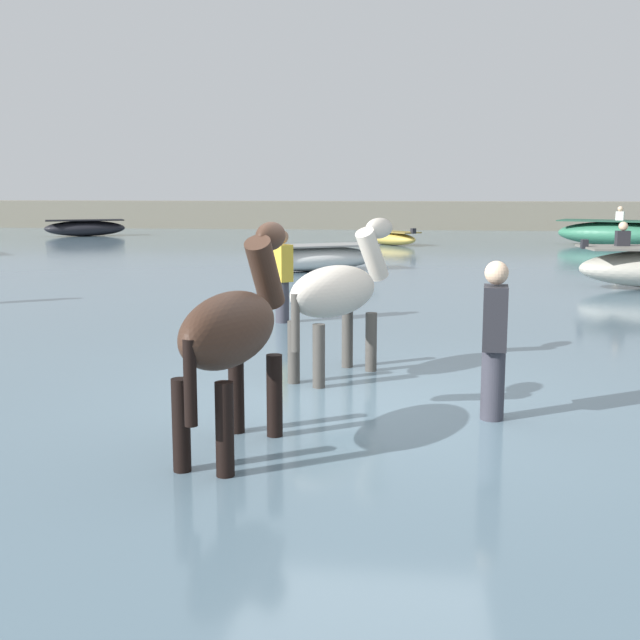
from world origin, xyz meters
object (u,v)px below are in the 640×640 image
boat_mid_outer (85,228)px  person_spectator_far (282,282)px  horse_lead_dark_bay (234,334)px  boat_distant_east (315,258)px  person_wading_mid (494,351)px  horse_trailing_pinto (338,295)px  boat_mid_channel (619,233)px  boat_far_offshore (390,238)px

boat_mid_outer → person_spectator_far: bearing=-60.5°
horse_lead_dark_bay → boat_distant_east: bearing=94.5°
horse_lead_dark_bay → person_spectator_far: horse_lead_dark_bay is taller
person_wading_mid → person_spectator_far: bearing=118.5°
horse_trailing_pinto → boat_distant_east: size_ratio=0.60×
boat_distant_east → boat_mid_outer: size_ratio=0.94×
horse_trailing_pinto → person_spectator_far: bearing=109.0°
boat_distant_east → boat_mid_outer: boat_mid_outer is taller
boat_mid_channel → boat_mid_outer: 20.84m
horse_trailing_pinto → boat_mid_channel: horse_trailing_pinto is taller
horse_trailing_pinto → boat_distant_east: bearing=98.3°
boat_mid_outer → horse_trailing_pinto: bearing=-61.9°
boat_far_offshore → boat_distant_east: 9.49m
boat_distant_east → person_wading_mid: (3.07, -12.43, 0.29)m
horse_lead_dark_bay → person_wading_mid: size_ratio=1.20×
horse_lead_dark_bay → boat_mid_channel: (8.23, 23.17, -0.45)m
horse_lead_dark_bay → boat_distant_east: (-1.06, 13.49, -0.58)m
boat_distant_east → person_wading_mid: 12.81m
horse_lead_dark_bay → horse_trailing_pinto: 2.60m
boat_mid_outer → horse_lead_dark_bay: bearing=-65.2°
horse_lead_dark_bay → person_wading_mid: 2.28m
boat_far_offshore → person_spectator_far: 17.03m
boat_mid_outer → boat_mid_channel: bearing=-9.5°
person_spectator_far → person_wading_mid: bearing=-61.5°
boat_mid_channel → person_spectator_far: 19.43m
person_wading_mid → person_spectator_far: size_ratio=1.00×
horse_trailing_pinto → horse_lead_dark_bay: bearing=-101.9°
boat_far_offshore → boat_mid_outer: 13.26m
person_spectator_far → horse_trailing_pinto: bearing=-71.0°
boat_mid_channel → boat_far_offshore: bearing=-177.8°
boat_mid_channel → person_wading_mid: 22.97m
horse_lead_dark_bay → horse_trailing_pinto: (0.54, 2.54, -0.03)m
boat_far_offshore → boat_distant_east: boat_distant_east is taller
person_wading_mid → person_spectator_far: 5.48m
horse_lead_dark_bay → person_spectator_far: size_ratio=1.20×
boat_far_offshore → person_wading_mid: 21.87m
boat_far_offshore → horse_trailing_pinto: bearing=-89.6°
person_wading_mid → person_spectator_far: (-2.61, 4.81, 0.00)m
boat_mid_outer → person_spectator_far: (11.71, -20.74, 0.26)m
boat_mid_outer → boat_distant_east: bearing=-49.4°
horse_lead_dark_bay → person_spectator_far: (-0.61, 5.87, -0.29)m
boat_mid_channel → person_spectator_far: size_ratio=2.68×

